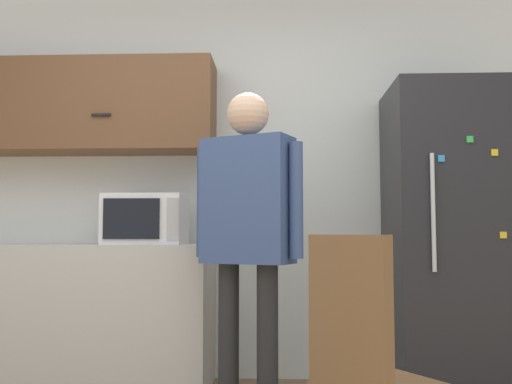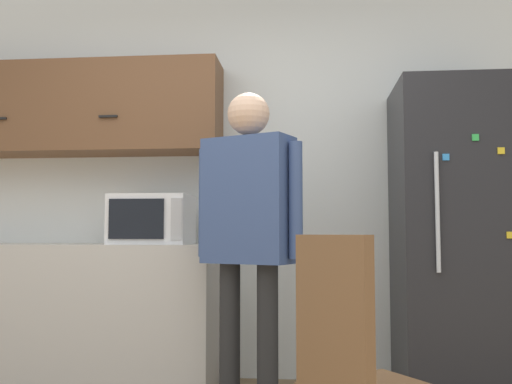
# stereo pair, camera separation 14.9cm
# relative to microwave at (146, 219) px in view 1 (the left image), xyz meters

# --- Properties ---
(back_wall) EXTENTS (6.00, 0.06, 2.70)m
(back_wall) POSITION_rel_microwave_xyz_m (0.48, 0.38, 0.30)
(back_wall) COLOR silver
(back_wall) RESTS_ON ground_plane
(counter) EXTENTS (2.11, 0.62, 0.89)m
(counter) POSITION_rel_microwave_xyz_m (-0.66, 0.04, -0.60)
(counter) COLOR #BCB7AD
(counter) RESTS_ON ground_plane
(upper_cabinets) EXTENTS (2.11, 0.37, 0.60)m
(upper_cabinets) POSITION_rel_microwave_xyz_m (-0.66, 0.17, 0.75)
(upper_cabinets) COLOR brown
(microwave) EXTENTS (0.48, 0.39, 0.31)m
(microwave) POSITION_rel_microwave_xyz_m (0.00, 0.00, 0.00)
(microwave) COLOR white
(microwave) RESTS_ON counter
(person) EXTENTS (0.58, 0.39, 1.71)m
(person) POSITION_rel_microwave_xyz_m (0.66, -0.49, 0.00)
(person) COLOR black
(person) RESTS_ON ground_plane
(refrigerator) EXTENTS (0.73, 0.70, 1.85)m
(refrigerator) POSITION_rel_microwave_xyz_m (1.87, 0.01, -0.12)
(refrigerator) COLOR #232326
(refrigerator) RESTS_ON ground_plane
(chair) EXTENTS (0.57, 0.57, 0.95)m
(chair) POSITION_rel_microwave_xyz_m (1.13, -1.53, -0.53)
(chair) COLOR brown
(chair) RESTS_ON ground_plane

